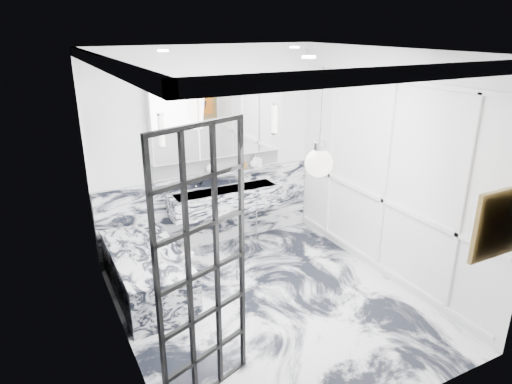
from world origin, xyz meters
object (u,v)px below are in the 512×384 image
trough_sink (226,200)px  bathtub (147,272)px  mirror_cabinet (219,120)px  crittall_door (203,273)px

trough_sink → bathtub: bearing=-153.5°
trough_sink → bathtub: trough_sink is taller
mirror_cabinet → bathtub: 2.20m
bathtub → trough_sink: bearing=26.5°
trough_sink → crittall_door: bearing=-117.5°
bathtub → crittall_door: bearing=-88.5°
crittall_door → bathtub: 2.01m
crittall_door → trough_sink: size_ratio=1.48×
crittall_door → mirror_cabinet: 2.99m
trough_sink → mirror_cabinet: bearing=90.0°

